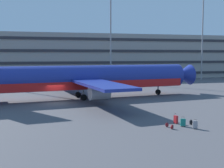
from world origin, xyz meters
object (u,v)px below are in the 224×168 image
(suitcase_laid_flat, at_px, (183,122))
(backpack_red, at_px, (167,125))
(suitcase_navy, at_px, (176,119))
(suitcase_upright, at_px, (195,125))
(backpack_teal, at_px, (172,127))
(airliner, at_px, (86,79))
(backpack_orange, at_px, (191,122))

(suitcase_laid_flat, bearing_deg, backpack_red, 172.45)
(suitcase_navy, bearing_deg, suitcase_upright, -73.46)
(backpack_red, xyz_separation_m, backpack_teal, (0.07, -0.87, 0.01))
(suitcase_upright, bearing_deg, suitcase_navy, 106.54)
(suitcase_laid_flat, xyz_separation_m, backpack_teal, (-1.48, -0.67, -0.20))
(airliner, relative_size, backpack_teal, 83.90)
(suitcase_laid_flat, height_order, backpack_red, suitcase_laid_flat)
(suitcase_laid_flat, relative_size, backpack_red, 2.05)
(suitcase_upright, relative_size, backpack_orange, 1.64)
(suitcase_laid_flat, distance_m, backpack_teal, 1.64)
(suitcase_navy, height_order, backpack_orange, suitcase_navy)
(suitcase_upright, relative_size, suitcase_navy, 0.87)
(backpack_red, xyz_separation_m, backpack_orange, (2.69, 0.30, 0.04))
(airliner, distance_m, backpack_teal, 21.96)
(suitcase_upright, distance_m, backpack_orange, 1.72)
(backpack_orange, bearing_deg, suitcase_laid_flat, -156.09)
(suitcase_upright, xyz_separation_m, backpack_teal, (-2.10, 0.47, -0.20))
(backpack_orange, bearing_deg, suitcase_upright, -107.29)
(suitcase_upright, xyz_separation_m, suitcase_laid_flat, (-0.62, 1.13, -0.01))
(airliner, xyz_separation_m, backpack_red, (3.95, -20.52, -2.91))
(suitcase_laid_flat, bearing_deg, backpack_teal, -155.78)
(suitcase_upright, bearing_deg, backpack_red, 148.47)
(suitcase_laid_flat, xyz_separation_m, backpack_red, (-1.56, 0.21, -0.20))
(backpack_red, distance_m, backpack_orange, 2.70)
(backpack_red, bearing_deg, backpack_teal, -85.13)
(airliner, relative_size, suitcase_upright, 44.23)
(suitcase_navy, relative_size, backpack_orange, 1.88)
(suitcase_upright, relative_size, backpack_teal, 1.90)
(backpack_orange, xyz_separation_m, backpack_teal, (-2.61, -1.17, -0.04))
(suitcase_laid_flat, relative_size, backpack_teal, 2.00)
(suitcase_laid_flat, height_order, backpack_orange, suitcase_laid_flat)
(suitcase_navy, height_order, backpack_teal, suitcase_navy)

